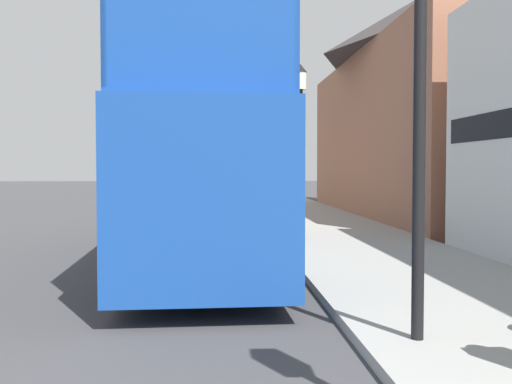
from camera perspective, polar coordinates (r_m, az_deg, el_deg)
ground_plane at (r=24.29m, az=-12.30°, el=-2.42°), size 144.00×144.00×0.00m
sidewalk at (r=21.30m, az=5.72°, el=-2.83°), size 3.96×108.00×0.14m
brick_terrace_rear at (r=25.36m, az=15.97°, el=7.95°), size 6.00×17.62×9.02m
tour_bus at (r=12.40m, az=-5.37°, el=1.78°), size 2.84×10.35×4.17m
parked_car_ahead_of_bus at (r=20.10m, az=-2.64°, el=-1.30°), size 1.88×4.49×1.52m
lamp_post_nearest at (r=6.68m, az=15.40°, el=15.86°), size 0.35×0.35×4.94m
lamp_post_second at (r=15.84m, az=4.23°, el=7.08°), size 0.35×0.35×4.54m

